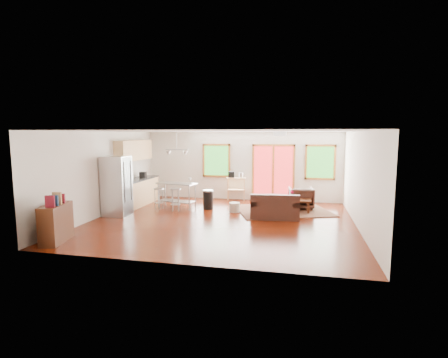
% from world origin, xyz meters
% --- Properties ---
extents(floor, '(7.50, 7.00, 0.02)m').
position_xyz_m(floor, '(0.00, 0.00, -0.01)').
color(floor, '#390E03').
rests_on(floor, ground).
extents(ceiling, '(7.50, 7.00, 0.02)m').
position_xyz_m(ceiling, '(0.00, 0.00, 2.61)').
color(ceiling, white).
rests_on(ceiling, ground).
extents(back_wall, '(7.50, 0.02, 2.60)m').
position_xyz_m(back_wall, '(0.00, 3.51, 1.30)').
color(back_wall, silver).
rests_on(back_wall, ground).
extents(left_wall, '(0.02, 7.00, 2.60)m').
position_xyz_m(left_wall, '(-3.76, 0.00, 1.30)').
color(left_wall, silver).
rests_on(left_wall, ground).
extents(right_wall, '(0.02, 7.00, 2.60)m').
position_xyz_m(right_wall, '(3.76, 0.00, 1.30)').
color(right_wall, silver).
rests_on(right_wall, ground).
extents(front_wall, '(7.50, 0.02, 2.60)m').
position_xyz_m(front_wall, '(0.00, -3.51, 1.30)').
color(front_wall, silver).
rests_on(front_wall, ground).
extents(window_left, '(1.10, 0.05, 1.30)m').
position_xyz_m(window_left, '(-1.00, 3.46, 1.50)').
color(window_left, '#235C1D').
rests_on(window_left, back_wall).
extents(french_doors, '(1.60, 0.05, 2.10)m').
position_xyz_m(french_doors, '(1.20, 3.46, 1.10)').
color(french_doors, red).
rests_on(french_doors, back_wall).
extents(window_right, '(1.10, 0.05, 1.30)m').
position_xyz_m(window_right, '(2.90, 3.46, 1.50)').
color(window_right, '#235C1D').
rests_on(window_right, back_wall).
extents(rug, '(3.50, 3.11, 0.03)m').
position_xyz_m(rug, '(1.66, 1.77, 0.01)').
color(rug, '#4B5C35').
rests_on(rug, floor).
extents(loveseat, '(1.49, 0.93, 0.76)m').
position_xyz_m(loveseat, '(1.48, 0.69, 0.30)').
color(loveseat, black).
rests_on(loveseat, floor).
extents(coffee_table, '(1.10, 0.68, 0.43)m').
position_xyz_m(coffee_table, '(2.02, 1.66, 0.37)').
color(coffee_table, '#391A0B').
rests_on(coffee_table, floor).
extents(armchair, '(0.88, 0.84, 0.81)m').
position_xyz_m(armchair, '(2.25, 2.23, 0.41)').
color(armchair, black).
rests_on(armchair, floor).
extents(ottoman, '(0.59, 0.59, 0.38)m').
position_xyz_m(ottoman, '(1.33, 2.51, 0.19)').
color(ottoman, black).
rests_on(ottoman, floor).
extents(pouf, '(0.40, 0.40, 0.31)m').
position_xyz_m(pouf, '(0.14, 1.26, 0.15)').
color(pouf, beige).
rests_on(pouf, floor).
extents(vase, '(0.19, 0.19, 0.30)m').
position_xyz_m(vase, '(1.95, 1.75, 0.51)').
color(vase, silver).
rests_on(vase, coffee_table).
extents(book, '(0.22, 0.06, 0.30)m').
position_xyz_m(book, '(2.24, 1.61, 0.55)').
color(book, maroon).
rests_on(book, coffee_table).
extents(cabinets, '(0.64, 2.24, 2.30)m').
position_xyz_m(cabinets, '(-3.49, 1.70, 0.93)').
color(cabinets, tan).
rests_on(cabinets, floor).
extents(refrigerator, '(0.78, 0.74, 1.85)m').
position_xyz_m(refrigerator, '(-3.34, 0.03, 0.92)').
color(refrigerator, '#B7BABC').
rests_on(refrigerator, floor).
extents(island, '(1.45, 0.83, 0.86)m').
position_xyz_m(island, '(-1.93, 1.50, 0.59)').
color(island, '#B7BABC').
rests_on(island, floor).
extents(cup, '(0.13, 0.12, 0.11)m').
position_xyz_m(cup, '(-1.51, 1.67, 1.01)').
color(cup, white).
rests_on(cup, island).
extents(bar_stool_a, '(0.41, 0.41, 0.72)m').
position_xyz_m(bar_stool_a, '(-2.44, 1.16, 0.53)').
color(bar_stool_a, '#B7BABC').
rests_on(bar_stool_a, floor).
extents(bar_stool_b, '(0.44, 0.44, 0.76)m').
position_xyz_m(bar_stool_b, '(-1.77, 0.95, 0.57)').
color(bar_stool_b, '#B7BABC').
rests_on(bar_stool_b, floor).
extents(trash_can, '(0.38, 0.38, 0.65)m').
position_xyz_m(trash_can, '(-0.82, 1.50, 0.33)').
color(trash_can, black).
rests_on(trash_can, floor).
extents(kitchen_cart, '(0.78, 0.56, 1.10)m').
position_xyz_m(kitchen_cart, '(-0.21, 3.32, 0.75)').
color(kitchen_cart, tan).
rests_on(kitchen_cart, floor).
extents(bookshelf, '(0.60, 1.07, 1.19)m').
position_xyz_m(bookshelf, '(-3.35, -2.77, 0.47)').
color(bookshelf, '#391A0B').
rests_on(bookshelf, floor).
extents(ceiling_flush, '(0.35, 0.35, 0.12)m').
position_xyz_m(ceiling_flush, '(1.60, 0.60, 2.53)').
color(ceiling_flush, white).
rests_on(ceiling_flush, ceiling).
extents(pendant_light, '(0.80, 0.18, 0.79)m').
position_xyz_m(pendant_light, '(-1.90, 1.50, 1.90)').
color(pendant_light, gray).
rests_on(pendant_light, ceiling).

